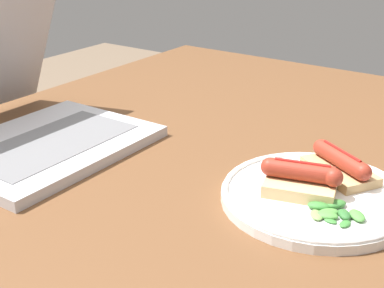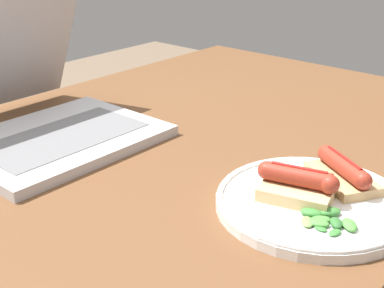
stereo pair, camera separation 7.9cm
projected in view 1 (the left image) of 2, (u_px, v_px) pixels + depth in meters
desk at (155, 190)px, 0.93m from camera, size 1.39×0.86×0.74m
laptop at (25, 120)px, 0.92m from camera, size 0.34×0.36×0.24m
plate at (316, 194)px, 0.75m from camera, size 0.26×0.26×0.02m
sausage_toast_left at (301, 179)px, 0.74m from camera, size 0.10×0.11×0.05m
sausage_toast_middle at (340, 165)px, 0.79m from camera, size 0.11×0.13×0.04m
salad_pile at (334, 211)px, 0.69m from camera, size 0.07×0.08×0.01m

